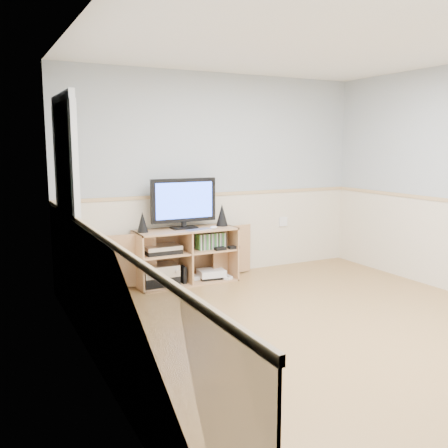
{
  "coord_description": "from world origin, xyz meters",
  "views": [
    {
      "loc": [
        -2.74,
        -3.36,
        1.63
      ],
      "look_at": [
        -0.42,
        1.2,
        0.82
      ],
      "focal_mm": 40.0,
      "sensor_mm": 36.0,
      "label": 1
    }
  ],
  "objects_px": {
    "game_consoles": "(210,274)",
    "monitor": "(184,202)",
    "media_cabinet": "(184,255)",
    "keyboard": "(199,230)"
  },
  "relations": [
    {
      "from": "keyboard",
      "to": "game_consoles",
      "type": "bearing_deg",
      "value": 17.74
    },
    {
      "from": "media_cabinet",
      "to": "monitor",
      "type": "height_order",
      "value": "monitor"
    },
    {
      "from": "monitor",
      "to": "game_consoles",
      "type": "xyz_separation_m",
      "value": [
        0.31,
        -0.06,
        -0.9
      ]
    },
    {
      "from": "game_consoles",
      "to": "keyboard",
      "type": "bearing_deg",
      "value": -147.74
    },
    {
      "from": "keyboard",
      "to": "game_consoles",
      "type": "relative_size",
      "value": 0.68
    },
    {
      "from": "media_cabinet",
      "to": "monitor",
      "type": "relative_size",
      "value": 2.34
    },
    {
      "from": "monitor",
      "to": "game_consoles",
      "type": "distance_m",
      "value": 0.95
    },
    {
      "from": "game_consoles",
      "to": "monitor",
      "type": "bearing_deg",
      "value": 168.91
    },
    {
      "from": "monitor",
      "to": "game_consoles",
      "type": "height_order",
      "value": "monitor"
    },
    {
      "from": "media_cabinet",
      "to": "game_consoles",
      "type": "relative_size",
      "value": 4.12
    }
  ]
}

